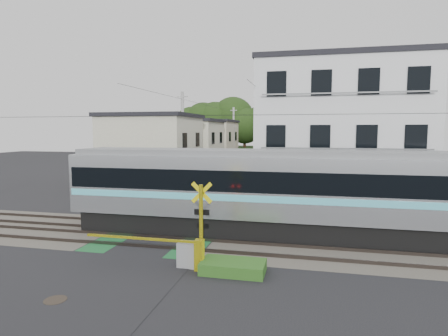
% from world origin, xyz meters
% --- Properties ---
extents(ground, '(120.00, 120.00, 0.00)m').
position_xyz_m(ground, '(0.00, 0.00, 0.00)').
color(ground, black).
extents(track_bed, '(120.00, 120.00, 0.14)m').
position_xyz_m(track_bed, '(0.00, 0.00, 0.04)').
color(track_bed, '#47423A').
rests_on(track_bed, ground).
extents(commuter_train, '(19.19, 3.02, 3.99)m').
position_xyz_m(commuter_train, '(5.01, 1.20, 2.11)').
color(commuter_train, black).
rests_on(commuter_train, ground).
extents(crossing_signal_near, '(4.74, 0.65, 3.09)m').
position_xyz_m(crossing_signal_near, '(2.59, -3.65, 0.71)').
color(crossing_signal_near, yellow).
rests_on(crossing_signal_near, ground).
extents(crossing_signal_far, '(4.74, 0.65, 3.09)m').
position_xyz_m(crossing_signal_far, '(-2.59, 3.65, 0.71)').
color(crossing_signal_far, yellow).
rests_on(crossing_signal_far, ground).
extents(apartment_block, '(10.20, 8.36, 9.30)m').
position_xyz_m(apartment_block, '(8.50, 9.49, 4.66)').
color(apartment_block, white).
rests_on(apartment_block, ground).
extents(houses_row, '(22.07, 31.35, 6.80)m').
position_xyz_m(houses_row, '(0.25, 25.92, 3.24)').
color(houses_row, beige).
rests_on(houses_row, ground).
extents(tree_hill, '(40.00, 13.39, 10.75)m').
position_xyz_m(tree_hill, '(-0.54, 48.44, 5.16)').
color(tree_hill, '#1F3712').
rests_on(tree_hill, ground).
extents(catenary, '(60.00, 5.04, 7.00)m').
position_xyz_m(catenary, '(6.00, 0.03, 3.70)').
color(catenary, '#2D2D33').
rests_on(catenary, ground).
extents(utility_poles, '(7.90, 42.00, 8.00)m').
position_xyz_m(utility_poles, '(-1.05, 23.01, 4.08)').
color(utility_poles, '#A5A5A0').
rests_on(utility_poles, ground).
extents(pedestrian, '(0.61, 0.42, 1.59)m').
position_xyz_m(pedestrian, '(0.21, 30.23, 0.80)').
color(pedestrian, black).
rests_on(pedestrian, ground).
extents(manhole_cover, '(0.65, 0.65, 0.02)m').
position_xyz_m(manhole_cover, '(-0.39, -7.03, 0.01)').
color(manhole_cover, '#2D261E').
rests_on(manhole_cover, ground).
extents(weed_patches, '(10.25, 8.80, 0.40)m').
position_xyz_m(weed_patches, '(1.76, -0.09, 0.18)').
color(weed_patches, '#2D5E1E').
rests_on(weed_patches, ground).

